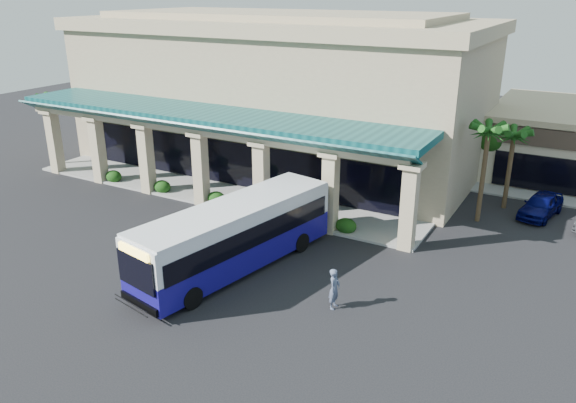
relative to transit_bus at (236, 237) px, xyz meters
The scene contains 10 objects.
ground 2.04m from the transit_bus, 58.07° to the left, with size 110.00×110.00×0.00m, color black.
main_building 18.96m from the transit_bus, 113.46° to the left, with size 30.80×14.80×11.35m, color tan, non-canonical shape.
arcade 10.80m from the transit_bus, 133.40° to the left, with size 30.00×6.20×5.70m, color #0A3E41, non-canonical shape.
palm_0 15.16m from the transit_bus, 52.76° to the left, with size 2.40×2.40×6.60m, color #144111, non-canonical shape.
palm_1 18.14m from the transit_bus, 55.99° to the left, with size 2.40×2.40×5.80m, color #144111, non-canonical shape.
palm_2 23.17m from the transit_bus, 161.08° to the left, with size 2.40×2.40×6.20m, color #144111, non-canonical shape.
broadleaf_tree 21.60m from the transit_bus, 67.89° to the left, with size 2.60×2.60×4.81m, color #12360C, non-canonical shape.
transit_bus is the anchor object (origin of this frame).
pedestrian 5.91m from the transit_bus, ahead, with size 0.68×0.44×1.85m, color #4E5973.
car_silver 19.09m from the transit_bus, 50.01° to the left, with size 1.68×4.18×1.42m, color #070951.
Camera 1 is at (13.79, -21.41, 13.02)m, focal length 35.00 mm.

